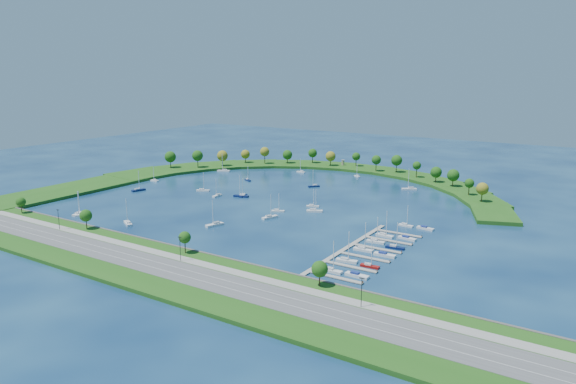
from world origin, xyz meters
The scene contains 38 objects.
ground centered at (0.00, 0.00, 0.00)m, with size 700.00×700.00×0.00m, color #071D44.
south_shoreline centered at (0.03, -122.88, 1.00)m, with size 420.00×43.10×11.60m.
breakwater centered at (-46.33, 48.72, 0.99)m, with size 286.74×247.64×2.00m.
breakwater_trees centered at (-24.29, 84.07, 10.21)m, with size 242.87×92.99×13.83m.
harbor_tower centered at (-14.73, 119.00, 4.27)m, with size 2.60×2.60×4.42m.
dock_system centered at (85.30, -61.00, 0.35)m, with size 24.28×82.00×1.60m.
moored_boat_0 centered at (17.51, -25.11, 0.87)m, with size 7.31×5.11×10.58m.
moored_boat_1 centered at (5.75, -65.35, 0.97)m, with size 5.61×9.90×14.03m.
moored_boat_2 centered at (-85.38, 52.73, 0.98)m, with size 10.00×6.68×14.37m.
moored_boat_3 centered at (-21.53, -7.82, 0.97)m, with size 9.90×4.90×14.01m.
moored_boat_4 centered at (11.84, 89.97, 0.85)m, with size 6.54×5.41×9.84m.
moored_boat_5 centered at (-32.27, 82.07, 0.88)m, with size 7.69×3.00×11.01m.
moored_boat_6 centered at (-33.43, -87.34, 0.95)m, with size 9.21×6.62×13.39m.
moored_boat_7 centered at (34.88, -14.40, 0.94)m, with size 9.00×6.32×13.03m.
moored_boat_8 centered at (-35.15, -14.85, 0.89)m, with size 2.61×7.86×11.39m.
moored_boat_9 centered at (-48.39, 34.78, 0.87)m, with size 7.24×5.23×10.54m.
moored_boat_10 centered at (60.09, 68.15, 0.98)m, with size 9.60×7.47×14.20m.
moored_boat_11 centered at (-88.83, -30.72, 0.95)m, with size 4.88×9.46×13.40m.
moored_boat_12 centered at (21.38, -38.69, 0.95)m, with size 5.52×9.37×13.31m.
moored_boat_13 centered at (-52.38, -8.76, 0.92)m, with size 8.55×6.25×12.47m.
moored_boat_14 centered at (-21.39, -6.05, 0.89)m, with size 3.33×7.96×11.35m.
moored_boat_15 centered at (-103.27, -2.74, 0.86)m, with size 7.14×2.44×10.32m.
moored_boat_16 centered at (2.18, 42.17, 0.90)m, with size 6.92×7.36×11.62m.
moored_boat_17 centered at (28.60, -5.48, 0.87)m, with size 7.44×4.84×10.65m.
moored_boat_18 centered at (-70.75, -89.00, 0.94)m, with size 4.70×9.22×13.06m.
moored_boat_19 centered at (-70.23, -89.40, 0.94)m, with size 8.06×8.20×13.21m.
docked_boat_0 centered at (85.51, -89.34, 0.93)m, with size 8.87×2.67×12.95m.
docked_boat_1 centered at (95.96, -88.51, 0.70)m, with size 9.50×2.98×1.92m.
docked_boat_2 centered at (85.51, -76.20, 0.94)m, with size 9.23×3.90×13.15m.
docked_boat_3 centered at (96.03, -76.58, 0.89)m, with size 7.86×2.46×11.44m.
docked_boat_4 centered at (85.51, -59.91, 0.94)m, with size 8.92×2.85×12.97m.
docked_boat_5 centered at (95.96, -61.20, 0.70)m, with size 9.47×2.87×1.92m.
docked_boat_6 centered at (85.51, -46.60, 0.92)m, with size 8.58×3.07×12.36m.
docked_boat_7 centered at (96.02, -49.43, 0.91)m, with size 8.48×3.08×12.21m.
docked_boat_8 centered at (85.51, -35.69, 0.93)m, with size 8.79×3.10×12.68m.
docked_boat_9 centered at (95.97, -34.12, 0.66)m, with size 9.00×3.65×1.78m.
docked_boat_10 centered at (87.93, -13.95, 0.88)m, with size 7.52×2.38×10.95m.
docked_boat_11 centered at (97.88, -13.60, 0.65)m, with size 8.92×3.76×1.76m.
Camera 1 is at (175.56, -261.76, 76.61)m, focal length 32.88 mm.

